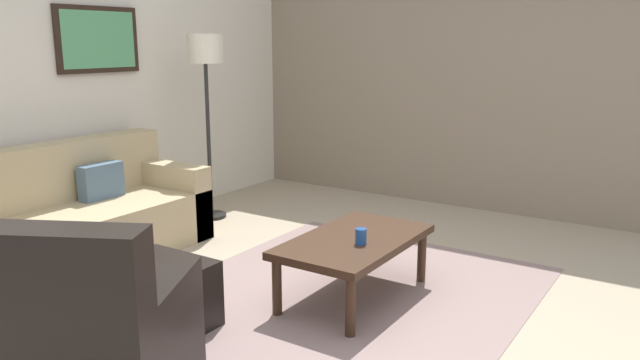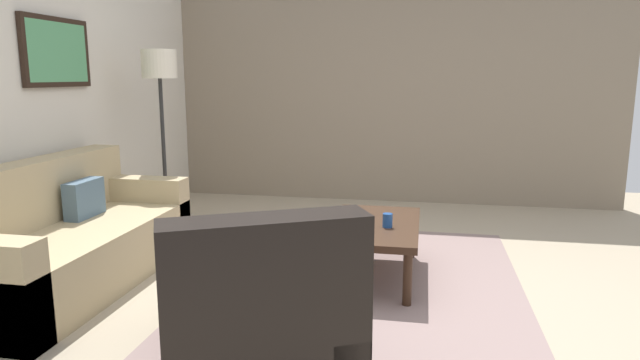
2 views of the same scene
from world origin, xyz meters
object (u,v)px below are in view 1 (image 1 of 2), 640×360
at_px(couch_main, 70,222).
at_px(framed_artwork, 98,40).
at_px(ottoman, 154,299).
at_px(coffee_table, 354,245).
at_px(lamp_standing, 206,68).
at_px(armchair_leather, 84,353).
at_px(cup, 361,236).

height_order(couch_main, framed_artwork, framed_artwork).
distance_m(ottoman, coffee_table, 1.28).
xyz_separation_m(couch_main, lamp_standing, (1.46, -0.09, 1.11)).
bearing_deg(lamp_standing, ottoman, -144.75).
bearing_deg(armchair_leather, coffee_table, -10.80).
bearing_deg(couch_main, coffee_table, -75.29).
bearing_deg(armchair_leather, couch_main, 56.46).
distance_m(couch_main, lamp_standing, 1.83).
bearing_deg(armchair_leather, ottoman, 27.12).
xyz_separation_m(couch_main, framed_artwork, (0.70, 0.40, 1.36)).
bearing_deg(cup, couch_main, 101.88).
height_order(couch_main, lamp_standing, lamp_standing).
relative_size(armchair_leather, lamp_standing, 0.63).
relative_size(couch_main, coffee_table, 1.83).
bearing_deg(cup, armchair_leather, 165.45).
relative_size(ottoman, cup, 5.62).
distance_m(armchair_leather, ottoman, 0.83).
bearing_deg(armchair_leather, framed_artwork, 49.47).
distance_m(coffee_table, lamp_standing, 2.50).
distance_m(couch_main, framed_artwork, 1.58).
xyz_separation_m(armchair_leather, lamp_standing, (2.67, 1.74, 1.10)).
height_order(lamp_standing, framed_artwork, framed_artwork).
height_order(ottoman, framed_artwork, framed_artwork).
relative_size(coffee_table, lamp_standing, 0.64).
xyz_separation_m(coffee_table, cup, (-0.09, -0.10, 0.10)).
relative_size(ottoman, coffee_table, 0.51).
bearing_deg(coffee_table, armchair_leather, 169.20).
bearing_deg(ottoman, couch_main, 71.82).
height_order(armchair_leather, coffee_table, armchair_leather).
distance_m(coffee_table, cup, 0.17).
height_order(coffee_table, framed_artwork, framed_artwork).
relative_size(coffee_table, framed_artwork, 1.38).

